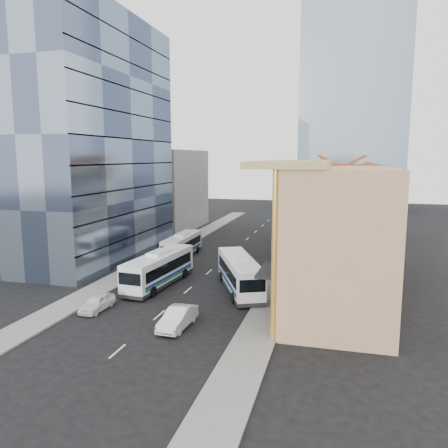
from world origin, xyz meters
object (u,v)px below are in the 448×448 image
(sedan_left, at_px, (97,303))
(bus_left_far, at_px, (182,245))
(sedan_right, at_px, (178,318))
(shophouse_tan, at_px, (339,242))
(office_tower, at_px, (88,140))
(bus_right, at_px, (240,273))
(bus_left_near, at_px, (159,268))

(sedan_left, bearing_deg, bus_left_far, 91.95)
(sedan_right, bearing_deg, bus_left_far, 112.57)
(bus_left_far, xyz_separation_m, sedan_left, (0.00, -20.62, -0.91))
(bus_left_far, height_order, sedan_right, bus_left_far)
(shophouse_tan, xyz_separation_m, office_tower, (-31.00, 14.00, 9.00))
(office_tower, bearing_deg, bus_right, -24.20)
(shophouse_tan, relative_size, bus_left_far, 1.42)
(bus_left_near, distance_m, sedan_right, 11.55)
(bus_left_near, height_order, sedan_right, bus_left_near)
(office_tower, xyz_separation_m, sedan_right, (19.43, -20.10, -14.24))
(shophouse_tan, xyz_separation_m, sedan_left, (-19.50, -4.32, -5.34))
(shophouse_tan, height_order, office_tower, office_tower)
(sedan_left, bearing_deg, bus_left_near, 77.14)
(bus_left_near, bearing_deg, office_tower, 148.32)
(bus_left_near, distance_m, sedan_left, 8.52)
(shophouse_tan, bearing_deg, bus_right, 155.44)
(bus_left_near, xyz_separation_m, bus_left_far, (-2.16, 12.45, -0.20))
(office_tower, bearing_deg, bus_left_near, -36.62)
(office_tower, height_order, bus_left_far, office_tower)
(office_tower, xyz_separation_m, bus_left_near, (13.66, -10.15, -13.23))
(bus_left_near, relative_size, sedan_right, 2.40)
(shophouse_tan, distance_m, bus_right, 10.88)
(office_tower, bearing_deg, shophouse_tan, -24.30)
(office_tower, xyz_separation_m, bus_left_far, (11.50, 2.30, -13.42))
(sedan_left, bearing_deg, shophouse_tan, 14.45)
(office_tower, bearing_deg, sedan_left, -57.89)
(shophouse_tan, height_order, sedan_right, shophouse_tan)
(bus_left_near, bearing_deg, shophouse_tan, -7.57)
(shophouse_tan, bearing_deg, sedan_right, -152.19)
(office_tower, relative_size, bus_left_far, 3.05)
(office_tower, height_order, bus_left_near, office_tower)
(sedan_right, bearing_deg, office_tower, 137.10)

